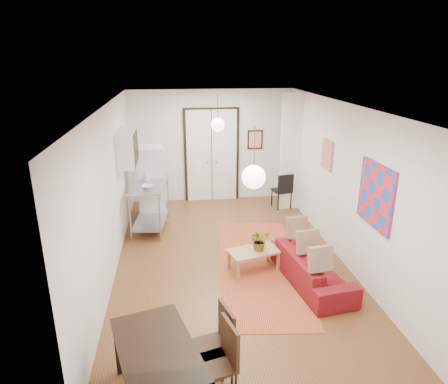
{
  "coord_description": "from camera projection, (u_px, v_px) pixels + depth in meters",
  "views": [
    {
      "loc": [
        -0.97,
        -6.68,
        3.68
      ],
      "look_at": [
        -0.07,
        0.38,
        1.25
      ],
      "focal_mm": 32.0,
      "sensor_mm": 36.0,
      "label": 1
    }
  ],
  "objects": [
    {
      "name": "floor",
      "position": [
        230.0,
        260.0,
        7.58
      ],
      "size": [
        7.0,
        7.0,
        0.0
      ],
      "primitive_type": "plane",
      "color": "brown",
      "rests_on": "ground"
    },
    {
      "name": "ceiling",
      "position": [
        231.0,
        105.0,
        6.64
      ],
      "size": [
        4.2,
        7.0,
        0.02
      ],
      "primitive_type": "cube",
      "color": "white",
      "rests_on": "wall_back"
    },
    {
      "name": "wall_back",
      "position": [
        211.0,
        146.0,
        10.39
      ],
      "size": [
        4.2,
        0.02,
        2.9
      ],
      "primitive_type": "cube",
      "color": "silver",
      "rests_on": "floor"
    },
    {
      "name": "wall_front",
      "position": [
        282.0,
        302.0,
        3.82
      ],
      "size": [
        4.2,
        0.02,
        2.9
      ],
      "primitive_type": "cube",
      "color": "silver",
      "rests_on": "floor"
    },
    {
      "name": "wall_left",
      "position": [
        110.0,
        193.0,
        6.85
      ],
      "size": [
        0.02,
        7.0,
        2.9
      ],
      "primitive_type": "cube",
      "color": "silver",
      "rests_on": "floor"
    },
    {
      "name": "wall_right",
      "position": [
        343.0,
        183.0,
        7.36
      ],
      "size": [
        0.02,
        7.0,
        2.9
      ],
      "primitive_type": "cube",
      "color": "silver",
      "rests_on": "floor"
    },
    {
      "name": "double_doors",
      "position": [
        212.0,
        156.0,
        10.43
      ],
      "size": [
        1.44,
        0.06,
        2.5
      ],
      "primitive_type": "cube",
      "color": "white",
      "rests_on": "wall_back"
    },
    {
      "name": "stub_partition",
      "position": [
        291.0,
        152.0,
        9.72
      ],
      "size": [
        0.5,
        0.1,
        2.9
      ],
      "primitive_type": "cube",
      "color": "silver",
      "rests_on": "floor"
    },
    {
      "name": "wall_cabinet",
      "position": [
        127.0,
        148.0,
        8.14
      ],
      "size": [
        0.35,
        1.0,
        0.7
      ],
      "primitive_type": "cube",
      "color": "white",
      "rests_on": "wall_left"
    },
    {
      "name": "painting_popart",
      "position": [
        376.0,
        196.0,
        6.12
      ],
      "size": [
        0.05,
        1.0,
        1.0
      ],
      "primitive_type": "cube",
      "color": "red",
      "rests_on": "wall_right"
    },
    {
      "name": "painting_abstract",
      "position": [
        327.0,
        155.0,
        7.99
      ],
      "size": [
        0.05,
        0.5,
        0.6
      ],
      "primitive_type": "cube",
      "color": "beige",
      "rests_on": "wall_right"
    },
    {
      "name": "poster_back",
      "position": [
        255.0,
        140.0,
        10.45
      ],
      "size": [
        0.4,
        0.03,
        0.5
      ],
      "primitive_type": "cube",
      "color": "red",
      "rests_on": "wall_back"
    },
    {
      "name": "print_left",
      "position": [
        122.0,
        141.0,
        8.57
      ],
      "size": [
        0.03,
        0.44,
        0.54
      ],
      "primitive_type": "cube",
      "color": "#9C6A41",
      "rests_on": "wall_left"
    },
    {
      "name": "pendant_back",
      "position": [
        218.0,
        125.0,
        8.72
      ],
      "size": [
        0.3,
        0.3,
        0.8
      ],
      "color": "silver",
      "rests_on": "ceiling"
    },
    {
      "name": "pendant_front",
      "position": [
        254.0,
        177.0,
        4.97
      ],
      "size": [
        0.3,
        0.3,
        0.8
      ],
      "color": "silver",
      "rests_on": "ceiling"
    },
    {
      "name": "kilim_rug",
      "position": [
        259.0,
        265.0,
        7.4
      ],
      "size": [
        1.88,
        4.03,
        0.01
      ],
      "primitive_type": "cube",
      "rotation": [
        0.0,
        0.0,
        -0.11
      ],
      "color": "#AD572B",
      "rests_on": "floor"
    },
    {
      "name": "sofa",
      "position": [
        312.0,
        268.0,
        6.76
      ],
      "size": [
        1.0,
        1.99,
        0.56
      ],
      "primitive_type": "imported",
      "rotation": [
        0.0,
        0.0,
        1.71
      ],
      "color": "maroon",
      "rests_on": "floor"
    },
    {
      "name": "coffee_table",
      "position": [
        254.0,
        253.0,
        7.13
      ],
      "size": [
        0.99,
        0.72,
        0.4
      ],
      "rotation": [
        0.0,
        0.0,
        0.27
      ],
      "color": "#AA7F50",
      "rests_on": "floor"
    },
    {
      "name": "potted_plant",
      "position": [
        260.0,
        240.0,
        7.06
      ],
      "size": [
        0.38,
        0.42,
        0.39
      ],
      "primitive_type": "imported",
      "rotation": [
        0.0,
        0.0,
        0.27
      ],
      "color": "#2F632C",
      "rests_on": "coffee_table"
    },
    {
      "name": "kitchen_counter",
      "position": [
        150.0,
        199.0,
        8.76
      ],
      "size": [
        0.86,
        1.45,
        1.06
      ],
      "rotation": [
        0.0,
        0.0,
        -0.13
      ],
      "color": "#A4A7A9",
      "rests_on": "floor"
    },
    {
      "name": "bowl",
      "position": [
        148.0,
        187.0,
        8.36
      ],
      "size": [
        0.28,
        0.28,
        0.06
      ],
      "primitive_type": "imported",
      "rotation": [
        0.0,
        0.0,
        -0.13
      ],
      "color": "beige",
      "rests_on": "kitchen_counter"
    },
    {
      "name": "soap_bottle",
      "position": [
        147.0,
        176.0,
        8.84
      ],
      "size": [
        0.11,
        0.11,
        0.22
      ],
      "primitive_type": "imported",
      "rotation": [
        0.0,
        0.0,
        -0.13
      ],
      "color": "#549FB7",
      "rests_on": "kitchen_counter"
    },
    {
      "name": "fridge",
      "position": [
        151.0,
        183.0,
        9.33
      ],
      "size": [
        0.65,
        0.65,
        1.73
      ],
      "primitive_type": "cube",
      "rotation": [
        0.0,
        0.0,
        0.07
      ],
      "color": "silver",
      "rests_on": "floor"
    },
    {
      "name": "dining_table",
      "position": [
        157.0,
        354.0,
        4.25
      ],
      "size": [
        1.13,
        1.53,
        0.76
      ],
      "rotation": [
        0.0,
        0.0,
        0.28
      ],
      "color": "black",
      "rests_on": "floor"
    },
    {
      "name": "dining_chair_near",
      "position": [
        210.0,
        336.0,
        4.72
      ],
      "size": [
        0.55,
        0.69,
        0.94
      ],
      "rotation": [
        0.0,
        0.0,
        -1.29
      ],
      "color": "#351C10",
      "rests_on": "floor"
    },
    {
      "name": "dining_chair_far",
      "position": [
        212.0,
        352.0,
        4.45
      ],
      "size": [
        0.55,
        0.69,
        0.94
      ],
      "rotation": [
        0.0,
        0.0,
        -1.29
      ],
      "color": "#351C10",
      "rests_on": "floor"
    },
    {
      "name": "black_side_chair",
      "position": [
        281.0,
        186.0,
        10.15
      ],
      "size": [
        0.5,
        0.5,
        0.91
      ],
      "rotation": [
        0.0,
        0.0,
        3.37
      ],
      "color": "black",
      "rests_on": "floor"
    }
  ]
}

